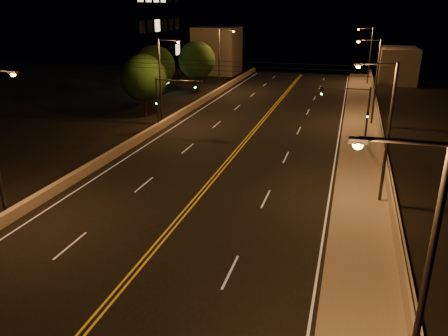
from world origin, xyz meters
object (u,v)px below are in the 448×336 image
(traffic_signal_right, at_px, (356,108))
(tree_0, at_px, (144,78))
(traffic_signal_left, at_px, (167,97))
(streetlight_0, at_px, (417,273))
(tree_2, at_px, (197,60))
(tree_1, at_px, (155,66))
(streetlight_1, at_px, (385,126))
(streetlight_2, at_px, (374,77))
(streetlight_3, at_px, (369,52))
(streetlight_5, at_px, (163,76))
(streetlight_6, at_px, (221,56))

(traffic_signal_right, height_order, tree_0, tree_0)
(traffic_signal_left, distance_m, tree_0, 6.99)
(streetlight_0, distance_m, tree_2, 57.16)
(traffic_signal_left, bearing_deg, tree_2, 101.58)
(tree_1, bearing_deg, tree_0, -73.36)
(traffic_signal_right, bearing_deg, tree_0, 168.26)
(streetlight_1, height_order, streetlight_2, same)
(streetlight_1, bearing_deg, streetlight_2, 90.00)
(streetlight_3, bearing_deg, streetlight_2, -90.00)
(streetlight_0, xyz_separation_m, streetlight_2, (0.00, 37.36, 0.00))
(streetlight_0, height_order, tree_0, streetlight_0)
(streetlight_1, xyz_separation_m, tree_2, (-24.74, 35.03, -0.57))
(streetlight_1, bearing_deg, traffic_signal_right, 96.96)
(traffic_signal_left, height_order, tree_1, tree_1)
(streetlight_3, bearing_deg, streetlight_0, -90.00)
(streetlight_0, bearing_deg, streetlight_3, 90.00)
(streetlight_5, bearing_deg, streetlight_0, -55.76)
(traffic_signal_right, relative_size, tree_0, 0.76)
(streetlight_2, bearing_deg, tree_0, -173.46)
(tree_0, bearing_deg, streetlight_5, -38.92)
(streetlight_5, xyz_separation_m, traffic_signal_right, (19.85, -1.91, -1.77))
(streetlight_3, distance_m, tree_1, 35.15)
(streetlight_5, xyz_separation_m, streetlight_6, (0.00, 21.58, 0.00))
(streetlight_6, height_order, tree_0, streetlight_6)
(streetlight_0, height_order, streetlight_3, same)
(streetlight_2, height_order, streetlight_5, same)
(streetlight_5, height_order, streetlight_6, same)
(streetlight_2, xyz_separation_m, tree_2, (-24.74, 14.17, -0.57))
(streetlight_3, xyz_separation_m, streetlight_6, (-21.44, -11.59, 0.00))
(streetlight_5, distance_m, traffic_signal_left, 2.87)
(streetlight_3, height_order, streetlight_6, same)
(streetlight_3, bearing_deg, tree_2, -152.02)
(tree_0, bearing_deg, tree_1, 106.64)
(traffic_signal_right, xyz_separation_m, tree_0, (-23.53, 4.89, 1.02))
(streetlight_5, bearing_deg, streetlight_1, -34.98)
(streetlight_0, relative_size, traffic_signal_left, 1.68)
(streetlight_5, xyz_separation_m, traffic_signal_left, (1.20, -1.91, -1.77))
(streetlight_1, xyz_separation_m, tree_1, (-27.68, 26.50, -0.58))
(streetlight_5, height_order, traffic_signal_right, streetlight_5)
(streetlight_6, xyz_separation_m, tree_1, (-6.23, -10.08, -0.58))
(streetlight_2, xyz_separation_m, streetlight_6, (-21.44, 15.72, 0.00))
(streetlight_0, distance_m, streetlight_5, 38.11)
(streetlight_2, xyz_separation_m, tree_1, (-27.68, 5.64, -0.58))
(tree_2, bearing_deg, tree_0, -91.31)
(streetlight_2, bearing_deg, tree_2, 150.20)
(traffic_signal_left, xyz_separation_m, tree_0, (-4.89, 4.89, 1.02))
(streetlight_5, xyz_separation_m, tree_1, (-6.23, 11.50, -0.58))
(tree_1, distance_m, tree_2, 9.02)
(tree_1, bearing_deg, traffic_signal_left, -61.01)
(streetlight_1, xyz_separation_m, streetlight_6, (-21.44, 36.58, 0.00))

